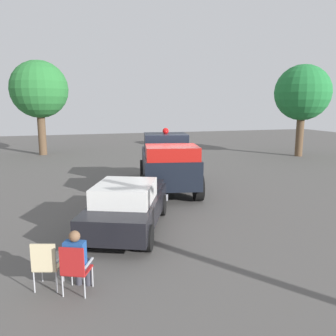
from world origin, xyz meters
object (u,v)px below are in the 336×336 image
(classic_hot_rod, at_px, (128,205))
(oak_tree_left, at_px, (39,90))
(lawn_chair_by_car, at_px, (46,262))
(oak_tree_right, at_px, (303,93))
(spectator_seated, at_px, (77,258))
(lawn_chair_near_truck, at_px, (75,266))
(vintage_fire_truck, at_px, (167,162))

(classic_hot_rod, relative_size, oak_tree_left, 0.71)
(classic_hot_rod, distance_m, lawn_chair_by_car, 3.66)
(classic_hot_rod, height_order, oak_tree_right, oak_tree_right)
(classic_hot_rod, bearing_deg, lawn_chair_by_car, -36.33)
(lawn_chair_by_car, relative_size, oak_tree_left, 0.15)
(spectator_seated, bearing_deg, lawn_chair_by_car, -111.00)
(lawn_chair_near_truck, height_order, oak_tree_left, oak_tree_left)
(vintage_fire_truck, distance_m, oak_tree_right, 13.78)
(classic_hot_rod, bearing_deg, lawn_chair_near_truck, -26.34)
(spectator_seated, relative_size, oak_tree_left, 0.19)
(classic_hot_rod, distance_m, oak_tree_right, 18.36)
(lawn_chair_near_truck, height_order, lawn_chair_by_car, same)
(oak_tree_right, bearing_deg, spectator_seated, -48.12)
(classic_hot_rod, height_order, lawn_chair_by_car, classic_hot_rod)
(vintage_fire_truck, height_order, lawn_chair_by_car, vintage_fire_truck)
(lawn_chair_by_car, bearing_deg, classic_hot_rod, 143.67)
(classic_hot_rod, xyz_separation_m, lawn_chair_near_truck, (3.30, -1.63, -0.16))
(oak_tree_left, height_order, oak_tree_right, oak_tree_left)
(vintage_fire_truck, height_order, oak_tree_right, oak_tree_right)
(vintage_fire_truck, relative_size, oak_tree_right, 0.99)
(vintage_fire_truck, xyz_separation_m, classic_hot_rod, (4.43, -2.55, -0.45))
(spectator_seated, bearing_deg, lawn_chair_near_truck, -25.79)
(oak_tree_left, bearing_deg, vintage_fire_truck, 24.63)
(oak_tree_right, bearing_deg, lawn_chair_near_truck, -47.99)
(oak_tree_right, bearing_deg, lawn_chair_by_car, -49.63)
(lawn_chair_near_truck, distance_m, oak_tree_left, 20.67)
(lawn_chair_near_truck, bearing_deg, spectator_seated, 154.21)
(spectator_seated, bearing_deg, oak_tree_right, 131.88)
(classic_hot_rod, relative_size, spectator_seated, 3.67)
(lawn_chair_by_car, xyz_separation_m, spectator_seated, (0.23, 0.59, 0.11))
(vintage_fire_truck, bearing_deg, lawn_chair_by_car, -32.57)
(vintage_fire_truck, bearing_deg, oak_tree_right, 119.32)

